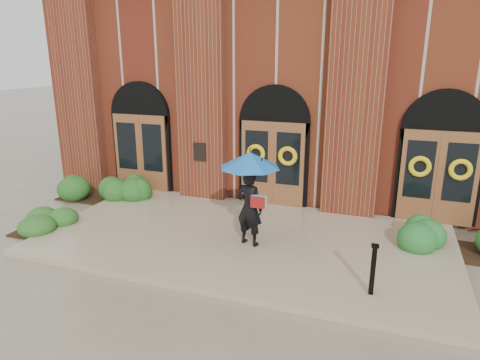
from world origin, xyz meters
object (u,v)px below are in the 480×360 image
at_px(hedge_wall_right, 470,239).
at_px(metal_post, 373,268).
at_px(hedge_wall_left, 108,188).
at_px(man_with_umbrella, 250,181).

bearing_deg(hedge_wall_right, metal_post, -125.62).
relative_size(metal_post, hedge_wall_left, 0.35).
height_order(hedge_wall_left, hedge_wall_right, hedge_wall_left).
height_order(metal_post, hedge_wall_left, metal_post).
distance_m(man_with_umbrella, metal_post, 3.34).
relative_size(man_with_umbrella, hedge_wall_right, 0.80).
bearing_deg(man_with_umbrella, hedge_wall_left, -6.85).
xyz_separation_m(man_with_umbrella, metal_post, (2.88, -1.35, -1.04)).
relative_size(man_with_umbrella, metal_post, 2.22).
relative_size(hedge_wall_left, hedge_wall_right, 1.04).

